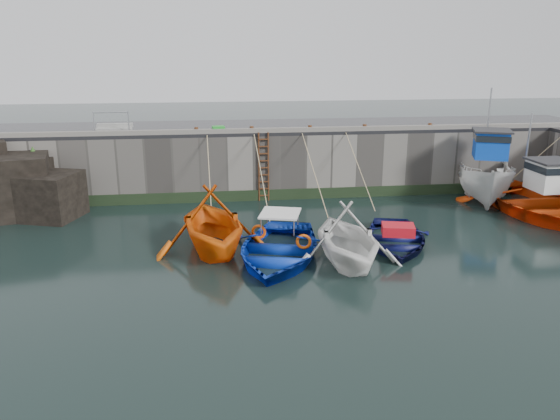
{
  "coord_description": "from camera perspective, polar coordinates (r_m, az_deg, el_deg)",
  "views": [
    {
      "loc": [
        -4.41,
        -14.61,
        6.83
      ],
      "look_at": [
        -1.97,
        4.24,
        1.2
      ],
      "focal_mm": 35.0,
      "sensor_mm": 36.0,
      "label": 1
    }
  ],
  "objects": [
    {
      "name": "boat_far_white",
      "position": [
        27.32,
        20.68,
        3.17
      ],
      "size": [
        4.49,
        6.72,
        5.43
      ],
      "rotation": [
        0.0,
        0.0,
        -0.37
      ],
      "color": "silver",
      "rests_on": "ground"
    },
    {
      "name": "boat_near_blacktrim_rope",
      "position": [
        23.25,
        3.76,
        -0.62
      ],
      "size": [
        0.04,
        6.19,
        3.1
      ],
      "primitive_type": null,
      "color": "tan",
      "rests_on": "ground"
    },
    {
      "name": "bollard_a",
      "position": [
        25.11,
        -8.73,
        8.23
      ],
      "size": [
        0.18,
        0.18,
        0.28
      ],
      "primitive_type": "cylinder",
      "color": "#3F1E0F",
      "rests_on": "road_back"
    },
    {
      "name": "algae_back",
      "position": [
        25.81,
        2.72,
        1.71
      ],
      "size": [
        30.0,
        0.08,
        0.5
      ],
      "primitive_type": "cube",
      "color": "black",
      "rests_on": "ground"
    },
    {
      "name": "fish_crate",
      "position": [
        25.22,
        -6.46,
        8.37
      ],
      "size": [
        0.59,
        0.48,
        0.3
      ],
      "primitive_type": "cube",
      "rotation": [
        0.0,
        0.0,
        0.14
      ],
      "color": "#1A9224",
      "rests_on": "road_back"
    },
    {
      "name": "kerb_back",
      "position": [
        25.4,
        2.73,
        8.4
      ],
      "size": [
        30.0,
        0.3,
        0.2
      ],
      "primitive_type": "cube",
      "color": "slate",
      "rests_on": "road_back"
    },
    {
      "name": "bollard_e",
      "position": [
        27.18,
        15.39,
        8.45
      ],
      "size": [
        0.18,
        0.18,
        0.28
      ],
      "primitive_type": "cylinder",
      "color": "#3F1E0F",
      "rests_on": "road_back"
    },
    {
      "name": "boat_near_blue",
      "position": [
        18.65,
        -0.21,
        -4.99
      ],
      "size": [
        5.31,
        6.41,
        1.15
      ],
      "primitive_type": "imported",
      "rotation": [
        0.0,
        0.0,
        -0.28
      ],
      "color": "#0B31B2",
      "rests_on": "ground"
    },
    {
      "name": "railing",
      "position": [
        26.44,
        -16.93,
        8.26
      ],
      "size": [
        1.6,
        1.05,
        1.0
      ],
      "color": "#A5A8AD",
      "rests_on": "road_back"
    },
    {
      "name": "boat_near_navy_rope",
      "position": [
        24.48,
        8.48,
        0.11
      ],
      "size": [
        0.04,
        4.83,
        3.1
      ],
      "primitive_type": null,
      "color": "tan",
      "rests_on": "ground"
    },
    {
      "name": "ground",
      "position": [
        16.72,
        8.69,
        -7.82
      ],
      "size": [
        120.0,
        120.0,
        0.0
      ],
      "primitive_type": "plane",
      "color": "black",
      "rests_on": "ground"
    },
    {
      "name": "road_back",
      "position": [
        27.72,
        1.87,
        8.71
      ],
      "size": [
        30.0,
        5.0,
        0.16
      ],
      "primitive_type": "cube",
      "color": "black",
      "rests_on": "quay_back"
    },
    {
      "name": "boat_near_white",
      "position": [
        19.49,
        -7.04,
        -4.15
      ],
      "size": [
        4.96,
        5.53,
        2.61
      ],
      "primitive_type": "imported",
      "rotation": [
        0.0,
        0.0,
        0.15
      ],
      "color": "#E25A0B",
      "rests_on": "ground"
    },
    {
      "name": "bollard_b",
      "position": [
        25.18,
        -2.98,
        8.42
      ],
      "size": [
        0.18,
        0.18,
        0.28
      ],
      "primitive_type": "cylinder",
      "color": "#3F1E0F",
      "rests_on": "road_back"
    },
    {
      "name": "boat_near_blue_rope",
      "position": [
        23.29,
        -1.73,
        -0.56
      ],
      "size": [
        0.04,
        5.54,
        3.1
      ],
      "primitive_type": null,
      "color": "tan",
      "rests_on": "ground"
    },
    {
      "name": "bollard_d",
      "position": [
        26.12,
        8.82,
        8.54
      ],
      "size": [
        0.18,
        0.18,
        0.28
      ],
      "primitive_type": "cylinder",
      "color": "#3F1E0F",
      "rests_on": "road_back"
    },
    {
      "name": "quay_back",
      "position": [
        27.98,
        1.84,
        5.51
      ],
      "size": [
        30.0,
        5.0,
        3.0
      ],
      "primitive_type": "cube",
      "color": "slate",
      "rests_on": "ground"
    },
    {
      "name": "boat_near_navy",
      "position": [
        20.37,
        11.89,
        -3.46
      ],
      "size": [
        4.18,
        5.12,
        0.93
      ],
      "primitive_type": "imported",
      "rotation": [
        0.0,
        0.0,
        -0.24
      ],
      "color": "#0A0D3F",
      "rests_on": "ground"
    },
    {
      "name": "boat_near_blacktrim",
      "position": [
        18.37,
        6.93,
        -5.46
      ],
      "size": [
        4.12,
        4.69,
        2.36
      ],
      "primitive_type": "imported",
      "rotation": [
        0.0,
        0.0,
        0.06
      ],
      "color": "white",
      "rests_on": "ground"
    },
    {
      "name": "boat_far_orange",
      "position": [
        25.96,
        25.33,
        0.75
      ],
      "size": [
        5.38,
        7.43,
        4.52
      ],
      "rotation": [
        0.0,
        0.0,
        0.02
      ],
      "color": "#F5430C",
      "rests_on": "ground"
    },
    {
      "name": "bollard_c",
      "position": [
        25.53,
        3.14,
        8.52
      ],
      "size": [
        0.18,
        0.18,
        0.28
      ],
      "primitive_type": "cylinder",
      "color": "#3F1E0F",
      "rests_on": "road_back"
    },
    {
      "name": "ladder",
      "position": [
        25.19,
        -1.72,
        4.49
      ],
      "size": [
        0.51,
        0.08,
        3.2
      ],
      "color": "#3F1E0F",
      "rests_on": "ground"
    },
    {
      "name": "boat_near_white_rope",
      "position": [
        23.69,
        -7.16,
        -0.39
      ],
      "size": [
        0.04,
        4.65,
        3.1
      ],
      "primitive_type": null,
      "color": "tan",
      "rests_on": "ground"
    },
    {
      "name": "rock_outcrop",
      "position": [
        25.81,
        -26.43,
        2.29
      ],
      "size": [
        5.85,
        4.24,
        3.41
      ],
      "color": "black",
      "rests_on": "ground"
    }
  ]
}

